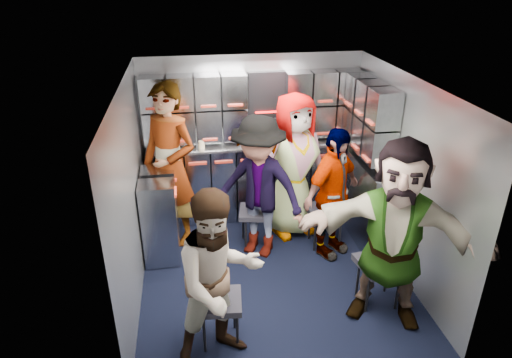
{
  "coord_description": "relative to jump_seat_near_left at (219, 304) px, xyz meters",
  "views": [
    {
      "loc": [
        -0.8,
        -4.05,
        3.11
      ],
      "look_at": [
        -0.12,
        0.35,
        0.98
      ],
      "focal_mm": 32.0,
      "sensor_mm": 36.0,
      "label": 1
    }
  ],
  "objects": [
    {
      "name": "cup_left",
      "position": [
        -0.02,
        2.15,
        0.67
      ],
      "size": [
        0.08,
        0.08,
        0.1
      ],
      "primitive_type": "cylinder",
      "color": "beige",
      "rests_on": "counter"
    },
    {
      "name": "bottle_mid",
      "position": [
        0.49,
        2.16,
        0.73
      ],
      "size": [
        0.07,
        0.07,
        0.22
      ],
      "primitive_type": "cylinder",
      "color": "white",
      "rests_on": "counter"
    },
    {
      "name": "locker_bank_right",
      "position": [
        1.89,
        1.62,
        1.08
      ],
      "size": [
        0.28,
        1.0,
        0.82
      ],
      "primitive_type": "cube",
      "color": "gray",
      "rests_on": "wall_right"
    },
    {
      "name": "jump_seat_mid_right",
      "position": [
        1.37,
        1.37,
        0.02
      ],
      "size": [
        0.45,
        0.44,
        0.49
      ],
      "rotation": [
        0.0,
        0.0,
        0.12
      ],
      "color": "black",
      "rests_on": "ground"
    },
    {
      "name": "counter",
      "position": [
        0.64,
        2.21,
        0.61
      ],
      "size": [
        2.68,
        0.42,
        0.03
      ],
      "primitive_type": "cube",
      "color": "silver",
      "rests_on": "cart_bank_back"
    },
    {
      "name": "wall_right",
      "position": [
        2.04,
        0.92,
        0.64
      ],
      "size": [
        0.04,
        3.0,
        2.1
      ],
      "primitive_type": "cube",
      "color": "#9AA0A8",
      "rests_on": "ground"
    },
    {
      "name": "ceiling",
      "position": [
        0.64,
        0.92,
        1.69
      ],
      "size": [
        2.8,
        3.0,
        0.02
      ],
      "primitive_type": "cube",
      "color": "silver",
      "rests_on": "wall_back"
    },
    {
      "name": "jump_seat_near_right",
      "position": [
        1.59,
        0.28,
        0.03
      ],
      "size": [
        0.48,
        0.46,
        0.49
      ],
      "rotation": [
        0.0,
        0.0,
        0.17
      ],
      "color": "black",
      "rests_on": "ground"
    },
    {
      "name": "attendant_arc_b",
      "position": [
        0.56,
        1.32,
        0.43
      ],
      "size": [
        1.24,
        1.12,
        1.67
      ],
      "primitive_type": "imported",
      "rotation": [
        0.0,
        0.0,
        -0.59
      ],
      "color": "black",
      "rests_on": "ground"
    },
    {
      "name": "attendant_arc_a",
      "position": [
        0.0,
        -0.18,
        0.39
      ],
      "size": [
        0.94,
        0.84,
        1.6
      ],
      "primitive_type": "imported",
      "rotation": [
        0.0,
        0.0,
        0.35
      ],
      "color": "black",
      "rests_on": "ground"
    },
    {
      "name": "red_latch_strip",
      "position": [
        0.64,
        2.01,
        0.47
      ],
      "size": [
        2.6,
        0.02,
        0.03
      ],
      "primitive_type": "cube",
      "color": "#B42C1C",
      "rests_on": "cart_bank_back"
    },
    {
      "name": "attendant_standing",
      "position": [
        -0.41,
        1.76,
        0.57
      ],
      "size": [
        0.85,
        0.8,
        1.95
      ],
      "primitive_type": "imported",
      "rotation": [
        0.0,
        0.0,
        -0.64
      ],
      "color": "black",
      "rests_on": "ground"
    },
    {
      "name": "bottle_right",
      "position": [
        1.06,
        2.16,
        0.75
      ],
      "size": [
        0.07,
        0.07,
        0.26
      ],
      "primitive_type": "cylinder",
      "color": "white",
      "rests_on": "counter"
    },
    {
      "name": "coffee_niche",
      "position": [
        0.82,
        2.33,
        1.06
      ],
      "size": [
        0.46,
        0.16,
        0.84
      ],
      "primitive_type": null,
      "color": "black",
      "rests_on": "wall_back"
    },
    {
      "name": "attendant_arc_e",
      "position": [
        1.59,
        0.1,
        0.5
      ],
      "size": [
        1.75,
        1.2,
        1.82
      ],
      "primitive_type": "imported",
      "rotation": [
        0.0,
        0.0,
        -0.44
      ],
      "color": "black",
      "rests_on": "ground"
    },
    {
      "name": "wall_left",
      "position": [
        -0.76,
        0.92,
        0.64
      ],
      "size": [
        0.04,
        3.0,
        2.1
      ],
      "primitive_type": "cube",
      "color": "#9AA0A8",
      "rests_on": "ground"
    },
    {
      "name": "right_cabinet",
      "position": [
        1.89,
        1.52,
        0.09
      ],
      "size": [
        0.28,
        1.2,
        1.0
      ],
      "primitive_type": "cube",
      "color": "gray",
      "rests_on": "ground"
    },
    {
      "name": "cart_bank_back",
      "position": [
        0.64,
        2.21,
        0.09
      ],
      "size": [
        2.68,
        0.38,
        0.99
      ],
      "primitive_type": "cube",
      "color": "gray",
      "rests_on": "ground"
    },
    {
      "name": "cart_bank_left",
      "position": [
        -0.55,
        1.48,
        0.09
      ],
      "size": [
        0.38,
        0.76,
        0.99
      ],
      "primitive_type": "cube",
      "color": "gray",
      "rests_on": "ground"
    },
    {
      "name": "jump_seat_near_left",
      "position": [
        0.0,
        0.0,
        0.0
      ],
      "size": [
        0.42,
        0.4,
        0.46
      ],
      "rotation": [
        0.0,
        0.0,
        -0.09
      ],
      "color": "black",
      "rests_on": "ground"
    },
    {
      "name": "attendant_arc_d",
      "position": [
        1.37,
        1.19,
        0.36
      ],
      "size": [
        0.95,
        0.83,
        1.54
      ],
      "primitive_type": "imported",
      "rotation": [
        0.0,
        0.0,
        0.63
      ],
      "color": "black",
      "rests_on": "ground"
    },
    {
      "name": "bottle_left",
      "position": [
        -0.39,
        2.16,
        0.76
      ],
      "size": [
        0.07,
        0.07,
        0.28
      ],
      "primitive_type": "cylinder",
      "color": "white",
      "rests_on": "counter"
    },
    {
      "name": "wall_back",
      "position": [
        0.64,
        2.42,
        0.64
      ],
      "size": [
        2.8,
        0.04,
        2.1
      ],
      "primitive_type": "cube",
      "color": "#9AA0A8",
      "rests_on": "ground"
    },
    {
      "name": "jump_seat_mid_left",
      "position": [
        0.56,
        1.5,
        -0.0
      ],
      "size": [
        0.45,
        0.43,
        0.46
      ],
      "rotation": [
        0.0,
        0.0,
        -0.18
      ],
      "color": "black",
      "rests_on": "ground"
    },
    {
      "name": "attendant_arc_c",
      "position": [
        1.05,
        1.74,
        0.48
      ],
      "size": [
        1.0,
        0.79,
        1.78
      ],
      "primitive_type": "imported",
      "rotation": [
        0.0,
        0.0,
        0.29
      ],
      "color": "black",
      "rests_on": "ground"
    },
    {
      "name": "floor",
      "position": [
        0.64,
        0.92,
        -0.41
      ],
      "size": [
        3.0,
        3.0,
        0.0
      ],
      "primitive_type": "plane",
      "color": "black",
      "rests_on": "ground"
    },
    {
      "name": "cup_right",
      "position": [
        1.89,
        2.15,
        0.67
      ],
      "size": [
        0.09,
        0.09,
        0.09
      ],
      "primitive_type": "cylinder",
      "color": "beige",
      "rests_on": "counter"
    },
    {
      "name": "locker_bank_back",
      "position": [
        0.64,
        2.27,
        1.08
      ],
      "size": [
        2.68,
        0.28,
        0.82
      ],
      "primitive_type": "cube",
      "color": "gray",
      "rests_on": "wall_back"
    },
    {
      "name": "jump_seat_center",
      "position": [
        1.05,
        1.92,
        -0.04
      ],
      "size": [
        0.44,
        0.43,
        0.42
      ],
      "rotation": [
        0.0,
        0.0,
        -0.32
      ],
      "color": "black",
      "rests_on": "ground"
    }
  ]
}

